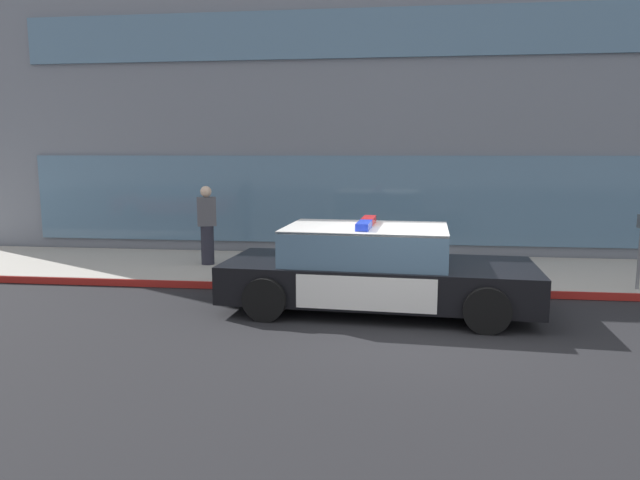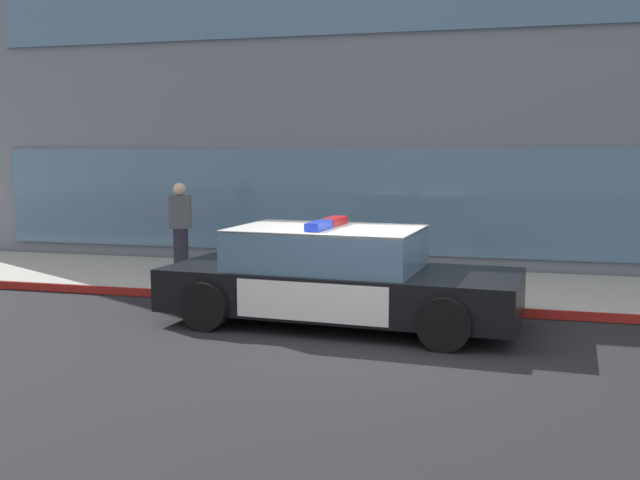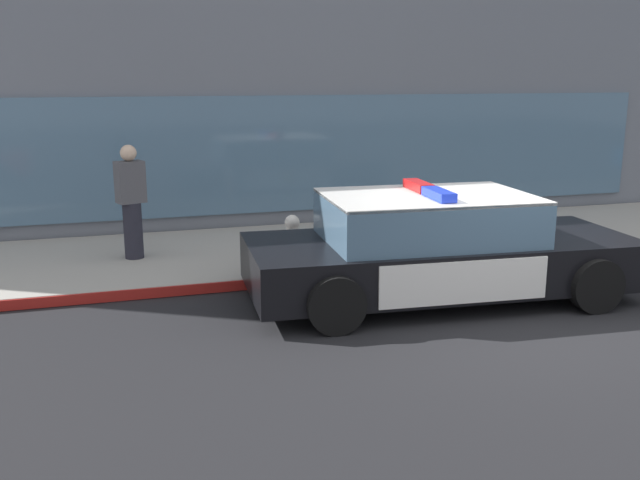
% 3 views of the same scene
% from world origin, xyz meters
% --- Properties ---
extents(ground, '(48.00, 48.00, 0.00)m').
position_xyz_m(ground, '(0.00, 0.00, 0.00)').
color(ground, black).
extents(sidewalk, '(48.00, 3.38, 0.15)m').
position_xyz_m(sidewalk, '(0.00, 3.60, 0.07)').
color(sidewalk, '#A39E93').
rests_on(sidewalk, ground).
extents(curb_red_paint, '(28.80, 0.04, 0.14)m').
position_xyz_m(curb_red_paint, '(0.00, 1.89, 0.08)').
color(curb_red_paint, maroon).
rests_on(curb_red_paint, ground).
extents(storefront_building, '(25.23, 9.81, 7.34)m').
position_xyz_m(storefront_building, '(1.14, 10.19, 3.67)').
color(storefront_building, slate).
rests_on(storefront_building, ground).
extents(police_cruiser, '(5.10, 2.42, 1.49)m').
position_xyz_m(police_cruiser, '(-0.80, 0.85, 0.68)').
color(police_cruiser, black).
rests_on(police_cruiser, ground).
extents(fire_hydrant, '(0.34, 0.39, 0.73)m').
position_xyz_m(fire_hydrant, '(-2.28, 2.54, 0.50)').
color(fire_hydrant, silver).
rests_on(fire_hydrant, sidewalk).
extents(pedestrian_on_sidewalk, '(0.46, 0.38, 1.71)m').
position_xyz_m(pedestrian_on_sidewalk, '(-4.50, 3.54, 1.01)').
color(pedestrian_on_sidewalk, '#23232D').
rests_on(pedestrian_on_sidewalk, sidewalk).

